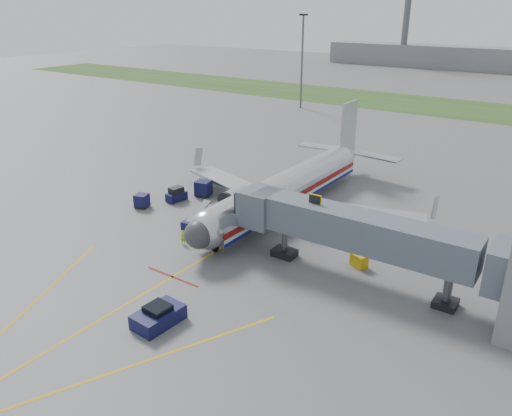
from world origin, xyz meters
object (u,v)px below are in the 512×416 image
Objects in this scene: baggage_tug at (176,195)px; ramp_worker at (183,238)px; airliner at (288,188)px; belt_loader at (196,221)px; pushback_tug at (158,316)px.

baggage_tug is 1.79× the size of ramp_worker.
airliner is 13.46× the size of baggage_tug.
belt_loader is (-5.69, -9.63, -2.13)m from airliner.
airliner is 13.73m from baggage_tug.
belt_loader is (-9.69, 15.26, -0.14)m from pushback_tug.
belt_loader reaches higher than baggage_tug.
baggage_tug reaches higher than pushback_tug.
pushback_tug is at bearing -84.24° from ramp_worker.
pushback_tug is 13.38m from ramp_worker.
airliner is 24.12× the size of ramp_worker.
ramp_worker is (8.84, -8.42, -0.03)m from baggage_tug.
baggage_tug is 12.20m from ramp_worker.
baggage_tug is (-12.45, -5.47, -1.88)m from airliner.
pushback_tug is 25.45m from baggage_tug.
pushback_tug is at bearing -49.73° from baggage_tug.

